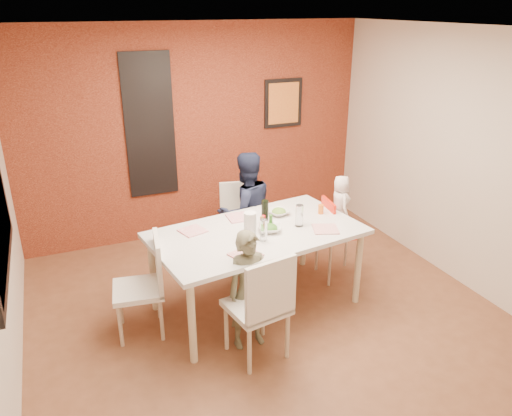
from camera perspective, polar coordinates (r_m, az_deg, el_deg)
name	(u,v)px	position (r m, az deg, el deg)	size (l,w,h in m)	color
ground	(268,316)	(5.09, 1.34, -12.21)	(4.50, 4.50, 0.00)	brown
ceiling	(271,29)	(4.19, 1.69, 19.80)	(4.50, 4.50, 0.02)	white
wall_back	(197,133)	(6.49, -6.78, 8.53)	(4.50, 0.02, 2.70)	beige
wall_front	(450,329)	(2.80, 21.30, -12.77)	(4.50, 0.02, 2.70)	beige
wall_right	(463,160)	(5.73, 22.58, 5.06)	(0.02, 4.50, 2.70)	beige
brick_accent_wall	(197,133)	(6.47, -6.73, 8.49)	(4.50, 0.02, 2.70)	maroon
glassblock_strip	(150,126)	(6.29, -12.06, 9.15)	(0.55, 0.03, 1.70)	silver
glassblock_surround	(150,126)	(6.28, -12.05, 9.14)	(0.60, 0.03, 1.76)	black
art_print_frame	(283,103)	(6.81, 3.13, 11.89)	(0.54, 0.03, 0.64)	black
art_print_canvas	(284,103)	(6.80, 3.18, 11.86)	(0.44, 0.01, 0.54)	orange
dining_table	(257,238)	(4.87, 0.09, -3.47)	(2.15, 1.39, 0.84)	silver
chair_near	(262,303)	(4.23, 0.73, -10.81)	(0.55, 0.55, 1.02)	silver
chair_far	(240,218)	(5.93, -1.87, -1.12)	(0.51, 0.51, 0.94)	silver
chair_left	(147,281)	(4.71, -12.37, -8.12)	(0.51, 0.51, 0.96)	white
high_chair	(336,231)	(5.57, 9.15, -2.60)	(0.44, 0.44, 0.94)	red
child_near	(249,290)	(4.43, -0.76, -9.36)	(0.41, 0.27, 1.12)	brown
child_far	(246,212)	(5.65, -1.16, -0.44)	(0.68, 0.53, 1.40)	#161B31
toddler	(340,204)	(5.45, 9.59, 0.40)	(0.32, 0.21, 0.65)	beige
plate_near_left	(245,255)	(4.39, -1.21, -5.36)	(0.24, 0.24, 0.01)	silver
plate_far_mid	(240,217)	(5.14, -1.88, -1.05)	(0.25, 0.25, 0.01)	white
plate_near_right	(326,229)	(4.92, 7.95, -2.39)	(0.24, 0.24, 0.01)	white
plate_far_left	(193,231)	(4.87, -7.26, -2.60)	(0.23, 0.23, 0.01)	white
salad_bowl_a	(270,229)	(4.83, 1.59, -2.36)	(0.23, 0.23, 0.06)	white
salad_bowl_b	(279,212)	(5.21, 2.63, -0.49)	(0.22, 0.22, 0.05)	silver
wine_bottle	(265,213)	(4.92, 1.02, -0.56)	(0.07, 0.07, 0.26)	black
wine_glass_a	(264,230)	(4.61, 0.87, -2.54)	(0.07, 0.07, 0.21)	white
wine_glass_b	(299,216)	(4.92, 4.98, -0.87)	(0.08, 0.08, 0.22)	white
paper_towel_roll	(250,226)	(4.64, -0.68, -2.03)	(0.12, 0.12, 0.26)	silver
condiment_red	(264,222)	(4.86, 0.88, -1.64)	(0.04, 0.04, 0.14)	red
condiment_green	(271,222)	(4.88, 1.70, -1.55)	(0.04, 0.04, 0.14)	#367426
condiment_brown	(262,224)	(4.82, 0.67, -1.81)	(0.04, 0.04, 0.15)	brown
sippy_cup	(321,209)	(5.26, 7.42, -0.13)	(0.06, 0.06, 0.10)	orange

